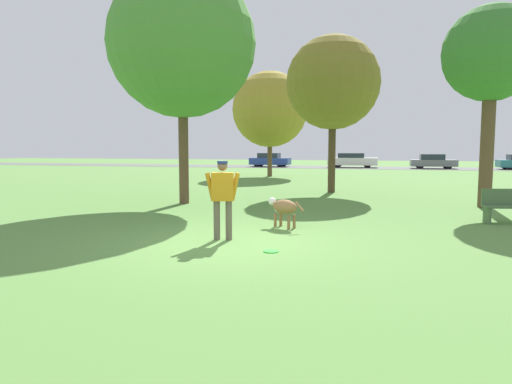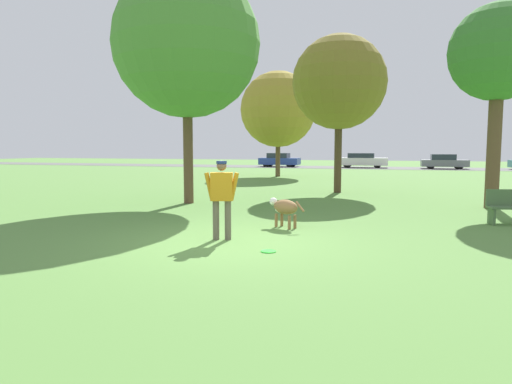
# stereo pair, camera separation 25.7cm
# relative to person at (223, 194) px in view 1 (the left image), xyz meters

# --- Properties ---
(ground_plane) EXTENTS (120.00, 120.00, 0.00)m
(ground_plane) POSITION_rel_person_xyz_m (0.28, -0.20, -0.94)
(ground_plane) COLOR #56843D
(far_road_strip) EXTENTS (120.00, 6.00, 0.01)m
(far_road_strip) POSITION_rel_person_xyz_m (0.28, 34.82, -0.93)
(far_road_strip) COLOR #5B5B59
(far_road_strip) RESTS_ON ground_plane
(person) EXTENTS (0.69, 0.33, 1.59)m
(person) POSITION_rel_person_xyz_m (0.00, 0.00, 0.00)
(person) COLOR #665B4C
(person) RESTS_ON ground_plane
(dog) EXTENTS (0.98, 0.66, 0.67)m
(dog) POSITION_rel_person_xyz_m (0.87, 1.75, -0.47)
(dog) COLOR olive
(dog) RESTS_ON ground_plane
(frisbee) EXTENTS (0.28, 0.28, 0.02)m
(frisbee) POSITION_rel_person_xyz_m (1.18, -0.76, -0.93)
(frisbee) COLOR #33D838
(frisbee) RESTS_ON ground_plane
(tree_mid_center) EXTENTS (3.81, 3.81, 6.40)m
(tree_mid_center) POSITION_rel_person_xyz_m (1.02, 10.52, 3.54)
(tree_mid_center) COLOR #4C3826
(tree_mid_center) RESTS_ON ground_plane
(tree_far_left) EXTENTS (4.81, 4.81, 6.70)m
(tree_far_left) POSITION_rel_person_xyz_m (-3.99, 20.09, 3.35)
(tree_far_left) COLOR brown
(tree_far_left) RESTS_ON ground_plane
(tree_near_right) EXTENTS (2.88, 2.88, 6.14)m
(tree_near_right) POSITION_rel_person_xyz_m (6.14, 6.97, 3.69)
(tree_near_right) COLOR brown
(tree_near_right) RESTS_ON ground_plane
(tree_near_left) EXTENTS (4.78, 4.78, 7.60)m
(tree_near_left) POSITION_rel_person_xyz_m (-3.30, 5.38, 4.26)
(tree_near_left) COLOR brown
(tree_near_left) RESTS_ON ground_plane
(parked_car_blue) EXTENTS (3.84, 1.83, 1.34)m
(parked_car_blue) POSITION_rel_person_xyz_m (-7.59, 34.75, -0.28)
(parked_car_blue) COLOR #284293
(parked_car_blue) RESTS_ON ground_plane
(parked_car_white) EXTENTS (4.55, 1.77, 1.35)m
(parked_car_white) POSITION_rel_person_xyz_m (0.29, 35.03, -0.26)
(parked_car_white) COLOR white
(parked_car_white) RESTS_ON ground_plane
(parked_car_grey) EXTENTS (3.90, 1.77, 1.28)m
(parked_car_grey) POSITION_rel_person_xyz_m (7.33, 34.64, -0.31)
(parked_car_grey) COLOR slate
(parked_car_grey) RESTS_ON ground_plane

